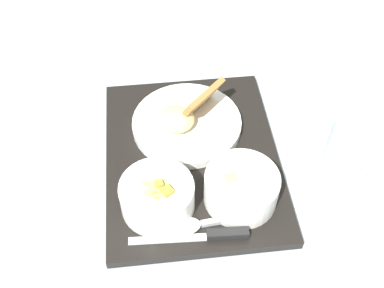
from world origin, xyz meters
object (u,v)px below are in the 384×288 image
at_px(plate_main, 184,121).
at_px(knife, 214,235).
at_px(glass_water, 349,144).
at_px(bowl_salad, 157,195).
at_px(bowl_soup, 241,187).
at_px(spoon, 196,224).

height_order(plate_main, knife, plate_main).
bearing_deg(glass_water, plate_main, 68.07).
xyz_separation_m(bowl_salad, knife, (-0.07, -0.08, -0.03)).
height_order(bowl_soup, glass_water, glass_water).
xyz_separation_m(bowl_salad, spoon, (-0.05, -0.06, -0.03)).
height_order(bowl_salad, plate_main, plate_main).
bearing_deg(glass_water, bowl_soup, 107.10).
distance_m(plate_main, glass_water, 0.30).
xyz_separation_m(bowl_soup, spoon, (-0.04, 0.08, -0.03)).
relative_size(spoon, glass_water, 1.39).
relative_size(bowl_soup, knife, 0.65).
xyz_separation_m(bowl_soup, knife, (-0.07, 0.06, -0.03)).
xyz_separation_m(knife, spoon, (0.02, 0.03, -0.00)).
relative_size(bowl_salad, bowl_soup, 0.99).
xyz_separation_m(bowl_salad, glass_water, (0.06, -0.34, -0.00)).
relative_size(plate_main, spoon, 1.35).
distance_m(knife, glass_water, 0.29).
bearing_deg(glass_water, spoon, 110.31).
xyz_separation_m(bowl_salad, plate_main, (0.17, -0.07, -0.02)).
height_order(bowl_salad, knife, bowl_salad).
distance_m(bowl_soup, knife, 0.09).
bearing_deg(spoon, glass_water, -162.74).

